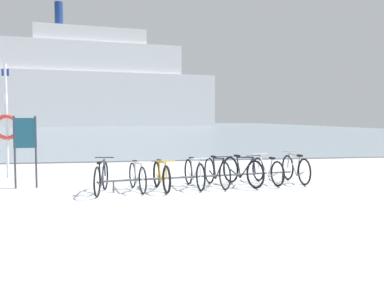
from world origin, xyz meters
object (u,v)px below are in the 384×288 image
Objects in this scene: bicycle_2 at (161,176)px; ferry_ship at (95,86)px; rescue_post at (7,124)px; bicycle_4 at (217,172)px; bicycle_5 at (242,171)px; bicycle_6 at (267,171)px; bicycle_3 at (194,173)px; bicycle_7 at (296,169)px; info_sign at (25,140)px; bicycle_0 at (101,178)px; bicycle_1 at (137,177)px.

ferry_ship is (-6.06, 75.25, 7.59)m from bicycle_2.
bicycle_4 is at bearing -23.20° from rescue_post.
bicycle_6 is (0.75, 0.19, -0.02)m from bicycle_5.
bicycle_3 is 2.91m from bicycle_7.
bicycle_5 is (1.30, 0.12, 0.01)m from bicycle_3.
bicycle_7 is at bearing 7.68° from bicycle_3.
bicycle_2 is at bearing -170.49° from bicycle_7.
bicycle_3 is (0.86, 0.24, 0.01)m from bicycle_2.
bicycle_7 reaches higher than bicycle_4.
bicycle_3 is 1.00× the size of bicycle_4.
bicycle_6 is at bearing 10.28° from bicycle_4.
bicycle_5 is at bearing -170.40° from bicycle_7.
bicycle_5 is 0.78m from bicycle_6.
bicycle_6 is (1.45, 0.26, -0.02)m from bicycle_4.
bicycle_5 is 0.52× the size of rescue_post.
bicycle_5 is at bearing -5.17° from info_sign.
bicycle_2 is 0.89m from bicycle_3.
bicycle_0 is 4.40m from bicycle_6.
bicycle_1 is 0.58m from bicycle_2.
bicycle_4 is 0.52× the size of rescue_post.
info_sign is (-3.33, 0.85, 0.87)m from bicycle_2.
bicycle_6 is 7.56m from rescue_post.
bicycle_4 is 1.01× the size of bicycle_5.
bicycle_6 is 0.92× the size of info_sign.
bicycle_1 is 1.45m from bicycle_3.
ferry_ship reaches higher than bicycle_0.
ferry_ship reaches higher than bicycle_7.
bicycle_1 is at bearing 177.55° from bicycle_2.
bicycle_1 is (0.84, 0.23, -0.02)m from bicycle_0.
rescue_post is (-5.09, 2.49, 1.22)m from bicycle_3.
rescue_post is (-5.69, 2.44, 1.20)m from bicycle_4.
bicycle_7 is at bearing 9.51° from bicycle_2.
bicycle_0 is at bearing -170.19° from bicycle_4.
info_sign is (-2.75, 0.83, 0.87)m from bicycle_1.
bicycle_7 is (5.16, 0.83, 0.00)m from bicycle_0.
bicycle_5 is 0.04× the size of ferry_ship.
info_sign reaches higher than bicycle_6.
bicycle_5 is (2.73, 0.33, 0.03)m from bicycle_1.
bicycle_5 is at bearing 9.45° from bicycle_2.
bicycle_3 is at bearing 11.05° from bicycle_0.
bicycle_4 is at bearing -6.73° from info_sign.
ferry_ship is at bearing 96.84° from bicycle_6.
bicycle_0 is at bearing -171.71° from bicycle_2.
bicycle_0 is 0.88m from bicycle_1.
bicycle_2 is 2.96m from bicycle_6.
bicycle_7 is (2.28, 0.34, 0.00)m from bicycle_4.
bicycle_6 is 6.30m from info_sign.
bicycle_5 is at bearing 5.57° from bicycle_4.
bicycle_1 is 0.97× the size of bicycle_2.
bicycle_0 is at bearing -46.25° from rescue_post.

